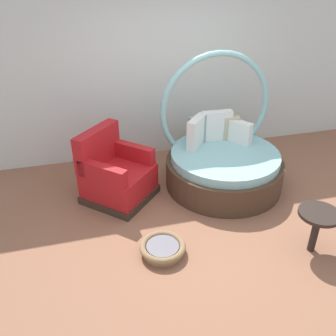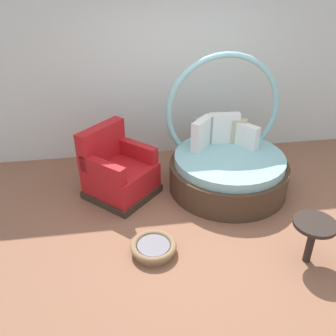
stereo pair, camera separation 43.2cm
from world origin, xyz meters
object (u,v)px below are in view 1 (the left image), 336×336
at_px(red_armchair, 115,175).
at_px(side_table, 318,219).
at_px(round_daybed, 222,159).
at_px(pet_basket, 163,248).

xyz_separation_m(red_armchair, side_table, (1.94, -1.60, 0.10)).
height_order(round_daybed, red_armchair, round_daybed).
relative_size(pet_basket, side_table, 0.98).
bearing_deg(side_table, red_armchair, 140.45).
xyz_separation_m(round_daybed, red_armchair, (-1.50, 0.01, -0.04)).
xyz_separation_m(round_daybed, side_table, (0.44, -1.59, 0.05)).
bearing_deg(side_table, round_daybed, 105.50).
bearing_deg(red_armchair, side_table, -39.55).
distance_m(round_daybed, pet_basket, 1.72).
bearing_deg(round_daybed, red_armchair, 179.51).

